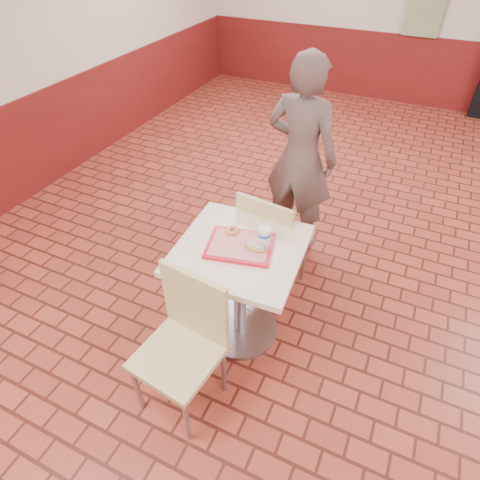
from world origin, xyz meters
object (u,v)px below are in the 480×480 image
at_px(ring_donut, 232,231).
at_px(long_john_donut, 255,247).
at_px(paper_cup, 264,235).
at_px(main_table, 240,277).
at_px(serving_tray, 240,246).
at_px(customer, 301,158).
at_px(chair_main_back, 270,241).
at_px(chair_main_front, 185,339).

bearing_deg(ring_donut, long_john_donut, -25.18).
relative_size(long_john_donut, paper_cup, 1.44).
height_order(main_table, serving_tray, serving_tray).
bearing_deg(long_john_donut, ring_donut, 154.82).
relative_size(customer, long_john_donut, 12.19).
height_order(chair_main_back, paper_cup, chair_main_back).
height_order(chair_main_back, serving_tray, chair_main_back).
distance_m(customer, long_john_donut, 1.24).
xyz_separation_m(chair_main_front, customer, (0.08, 1.81, 0.32)).
relative_size(main_table, long_john_donut, 5.86).
bearing_deg(customer, serving_tray, 96.88).
bearing_deg(chair_main_back, serving_tray, 93.18).
xyz_separation_m(chair_main_front, ring_donut, (-0.01, 0.67, 0.33)).
height_order(serving_tray, paper_cup, paper_cup).
xyz_separation_m(serving_tray, ring_donut, (-0.10, 0.09, 0.03)).
bearing_deg(customer, main_table, 96.88).
bearing_deg(ring_donut, chair_main_front, -89.37).
height_order(main_table, chair_main_front, chair_main_front).
bearing_deg(chair_main_front, serving_tray, 88.20).
bearing_deg(chair_main_front, chair_main_back, 90.21).
distance_m(main_table, customer, 1.27).
distance_m(main_table, long_john_donut, 0.33).
relative_size(ring_donut, long_john_donut, 0.64).
xyz_separation_m(chair_main_back, long_john_donut, (0.07, -0.48, 0.34)).
xyz_separation_m(ring_donut, long_john_donut, (0.20, -0.09, 0.01)).
height_order(customer, ring_donut, customer).
distance_m(chair_main_front, long_john_donut, 0.69).
bearing_deg(main_table, chair_main_front, -98.71).
distance_m(serving_tray, paper_cup, 0.17).
bearing_deg(ring_donut, chair_main_back, 71.25).
distance_m(chair_main_back, paper_cup, 0.54).
distance_m(serving_tray, ring_donut, 0.13).
distance_m(customer, paper_cup, 1.14).
bearing_deg(main_table, paper_cup, 37.54).
xyz_separation_m(serving_tray, paper_cup, (0.13, 0.10, 0.06)).
relative_size(serving_tray, long_john_donut, 2.88).
distance_m(customer, serving_tray, 1.23).
distance_m(main_table, ring_donut, 0.34).
height_order(ring_donut, paper_cup, paper_cup).
height_order(serving_tray, long_john_donut, long_john_donut).
xyz_separation_m(chair_main_back, ring_donut, (-0.13, -0.39, 0.33)).
bearing_deg(serving_tray, ring_donut, 137.42).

